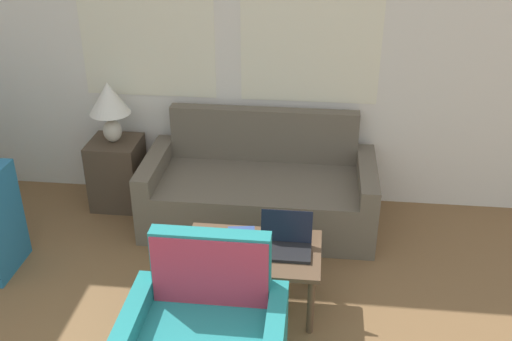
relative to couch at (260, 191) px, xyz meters
The scene contains 9 objects.
wall_back 1.16m from the couch, 117.46° to the left, with size 6.24×0.06×2.60m.
couch is the anchor object (origin of this frame).
side_table 1.24m from the couch, behind, with size 0.41×0.41×0.59m.
table_lamp 1.41m from the couch, behind, with size 0.33×0.33×0.51m.
coffee_table 1.08m from the couch, 86.60° to the right, with size 0.88×0.55×0.44m.
laptop 1.10m from the couch, 75.29° to the right, with size 0.33×0.27×0.22m.
cup_navy 1.11m from the couch, 94.48° to the right, with size 0.09×0.09×0.09m.
cup_yellow 1.07m from the couch, 99.89° to the right, with size 0.09×0.09×0.07m.
book_red 0.95m from the couch, 91.56° to the right, with size 0.20×0.16×0.04m.
Camera 1 is at (0.67, -1.09, 2.65)m, focal length 42.00 mm.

